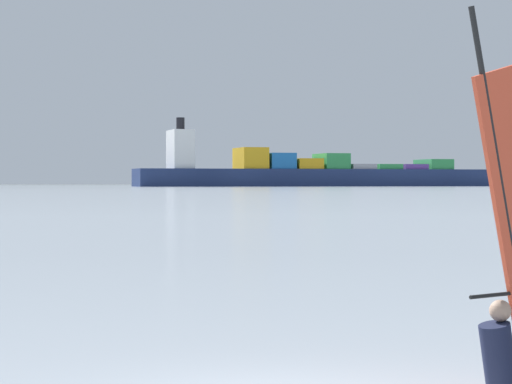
% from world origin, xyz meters
% --- Properties ---
extents(cargo_ship, '(181.05, 27.87, 33.19)m').
position_xyz_m(cargo_ship, '(159.67, 498.86, 7.02)').
color(cargo_ship, navy).
rests_on(cargo_ship, ground_plane).
extents(distant_headland, '(1250.73, 410.11, 35.52)m').
position_xyz_m(distant_headland, '(470.40, 1234.43, 17.76)').
color(distant_headland, '#4C564C').
rests_on(distant_headland, ground_plane).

